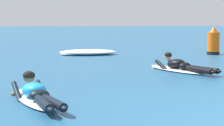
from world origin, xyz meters
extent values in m
plane|color=#235B84|center=(0.00, 10.00, 0.00)|extent=(120.00, 120.00, 0.00)
ellipsoid|color=white|center=(-3.43, 2.13, 0.04)|extent=(1.01, 2.07, 0.07)
ellipsoid|color=white|center=(-3.68, 3.05, 0.05)|extent=(0.23, 0.24, 0.06)
ellipsoid|color=#1E9EDB|center=(-3.45, 2.18, 0.20)|extent=(0.55, 0.70, 0.34)
ellipsoid|color=black|center=(-3.35, 1.82, 0.17)|extent=(0.40, 0.36, 0.20)
cylinder|color=black|center=(-3.29, 1.26, 0.14)|extent=(0.30, 0.85, 0.14)
ellipsoid|color=black|center=(-3.20, 0.85, 0.14)|extent=(0.15, 0.24, 0.08)
cylinder|color=black|center=(-3.13, 1.30, 0.14)|extent=(0.40, 0.84, 0.14)
ellipsoid|color=black|center=(-3.00, 0.90, 0.14)|extent=(0.15, 0.24, 0.08)
cylinder|color=black|center=(-3.75, 2.45, 0.12)|extent=(0.24, 0.60, 0.34)
sphere|color=#8C6647|center=(-3.85, 2.82, 0.02)|extent=(0.09, 0.09, 0.09)
cylinder|color=black|center=(-3.32, 2.55, 0.12)|extent=(0.24, 0.60, 0.34)
sphere|color=#8C6647|center=(-3.41, 2.90, 0.02)|extent=(0.09, 0.09, 0.09)
sphere|color=#8C6647|center=(-3.54, 2.53, 0.38)|extent=(0.21, 0.21, 0.21)
ellipsoid|color=black|center=(-3.54, 2.51, 0.41)|extent=(0.26, 0.25, 0.16)
ellipsoid|color=white|center=(0.33, 5.82, 0.04)|extent=(1.31, 2.16, 0.07)
ellipsoid|color=white|center=(-0.04, 6.75, 0.05)|extent=(0.26, 0.26, 0.06)
ellipsoid|color=black|center=(0.32, 5.87, 0.20)|extent=(0.60, 0.73, 0.34)
ellipsoid|color=black|center=(0.45, 5.53, 0.17)|extent=(0.42, 0.39, 0.20)
cylinder|color=black|center=(0.61, 4.92, 0.14)|extent=(0.43, 0.94, 0.14)
ellipsoid|color=black|center=(0.76, 4.47, 0.14)|extent=(0.17, 0.24, 0.08)
cylinder|color=black|center=(0.76, 4.98, 0.14)|extent=(0.53, 0.91, 0.14)
ellipsoid|color=black|center=(0.96, 4.55, 0.14)|extent=(0.17, 0.24, 0.08)
cylinder|color=black|center=(-0.02, 6.11, 0.12)|extent=(0.29, 0.54, 0.32)
sphere|color=tan|center=(-0.15, 6.45, 0.02)|extent=(0.09, 0.09, 0.09)
cylinder|color=black|center=(0.40, 6.26, 0.12)|extent=(0.29, 0.54, 0.32)
sphere|color=tan|center=(0.27, 6.58, 0.02)|extent=(0.09, 0.09, 0.09)
sphere|color=tan|center=(0.18, 6.21, 0.38)|extent=(0.21, 0.21, 0.21)
ellipsoid|color=black|center=(0.19, 6.20, 0.41)|extent=(0.28, 0.27, 0.16)
ellipsoid|color=white|center=(-1.51, 11.38, 0.11)|extent=(2.26, 1.23, 0.21)
ellipsoid|color=white|center=(-0.95, 11.55, 0.07)|extent=(0.96, 0.84, 0.15)
ellipsoid|color=white|center=(-2.18, 11.28, 0.06)|extent=(0.87, 0.68, 0.12)
cylinder|color=#EA5B0F|center=(3.41, 10.69, 0.44)|extent=(0.47, 0.47, 0.88)
cone|color=#EA5B0F|center=(3.41, 10.69, 1.00)|extent=(0.33, 0.33, 0.24)
cylinder|color=black|center=(3.41, 10.69, 0.06)|extent=(0.50, 0.50, 0.12)
camera|label=1|loc=(-3.30, -5.19, 1.44)|focal=67.95mm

